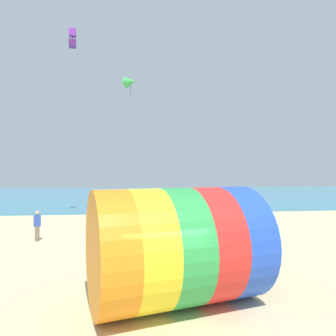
{
  "coord_description": "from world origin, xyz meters",
  "views": [
    {
      "loc": [
        -0.64,
        -8.13,
        3.97
      ],
      "look_at": [
        0.59,
        2.74,
        4.07
      ],
      "focal_mm": 32.0,
      "sensor_mm": 36.0,
      "label": 1
    }
  ],
  "objects_px": {
    "kite_green_delta": "(131,82)",
    "bystander_mid_beach": "(37,226)",
    "kite_purple_box": "(73,38)",
    "giant_inflatable_tube": "(176,246)",
    "kite_handler": "(258,256)",
    "bystander_near_water": "(214,217)"
  },
  "relations": [
    {
      "from": "giant_inflatable_tube",
      "to": "kite_handler",
      "type": "relative_size",
      "value": 3.49
    },
    {
      "from": "kite_green_delta",
      "to": "kite_purple_box",
      "type": "distance_m",
      "value": 6.19
    },
    {
      "from": "kite_handler",
      "to": "bystander_near_water",
      "type": "height_order",
      "value": "bystander_near_water"
    },
    {
      "from": "bystander_near_water",
      "to": "bystander_mid_beach",
      "type": "relative_size",
      "value": 0.99
    },
    {
      "from": "bystander_mid_beach",
      "to": "giant_inflatable_tube",
      "type": "bearing_deg",
      "value": -52.46
    },
    {
      "from": "giant_inflatable_tube",
      "to": "kite_green_delta",
      "type": "height_order",
      "value": "kite_green_delta"
    },
    {
      "from": "giant_inflatable_tube",
      "to": "bystander_near_water",
      "type": "relative_size",
      "value": 3.31
    },
    {
      "from": "kite_green_delta",
      "to": "kite_purple_box",
      "type": "xyz_separation_m",
      "value": [
        -4.69,
        1.36,
        3.8
      ]
    },
    {
      "from": "kite_purple_box",
      "to": "bystander_near_water",
      "type": "height_order",
      "value": "kite_purple_box"
    },
    {
      "from": "kite_green_delta",
      "to": "kite_handler",
      "type": "bearing_deg",
      "value": -69.32
    },
    {
      "from": "kite_green_delta",
      "to": "bystander_mid_beach",
      "type": "xyz_separation_m",
      "value": [
        -5.13,
        -5.94,
        -10.04
      ]
    },
    {
      "from": "kite_green_delta",
      "to": "bystander_near_water",
      "type": "xyz_separation_m",
      "value": [
        5.64,
        -3.87,
        -10.05
      ]
    },
    {
      "from": "kite_handler",
      "to": "kite_purple_box",
      "type": "relative_size",
      "value": 1.02
    },
    {
      "from": "kite_handler",
      "to": "bystander_near_water",
      "type": "distance_m",
      "value": 9.02
    },
    {
      "from": "kite_handler",
      "to": "kite_green_delta",
      "type": "height_order",
      "value": "kite_green_delta"
    },
    {
      "from": "kite_green_delta",
      "to": "bystander_mid_beach",
      "type": "bearing_deg",
      "value": -130.85
    },
    {
      "from": "bystander_near_water",
      "to": "kite_purple_box",
      "type": "bearing_deg",
      "value": 153.13
    },
    {
      "from": "kite_green_delta",
      "to": "kite_purple_box",
      "type": "relative_size",
      "value": 1.01
    },
    {
      "from": "kite_purple_box",
      "to": "bystander_near_water",
      "type": "relative_size",
      "value": 0.93
    },
    {
      "from": "giant_inflatable_tube",
      "to": "bystander_near_water",
      "type": "xyz_separation_m",
      "value": [
        4.1,
        10.75,
        -0.86
      ]
    },
    {
      "from": "giant_inflatable_tube",
      "to": "bystander_mid_beach",
      "type": "bearing_deg",
      "value": 127.54
    },
    {
      "from": "kite_handler",
      "to": "kite_purple_box",
      "type": "bearing_deg",
      "value": 123.87
    }
  ]
}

